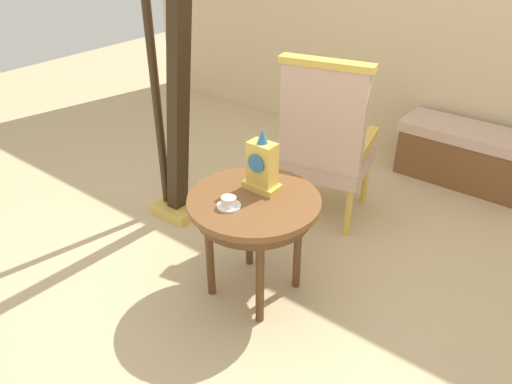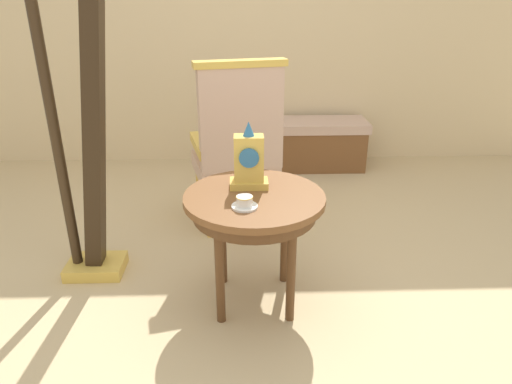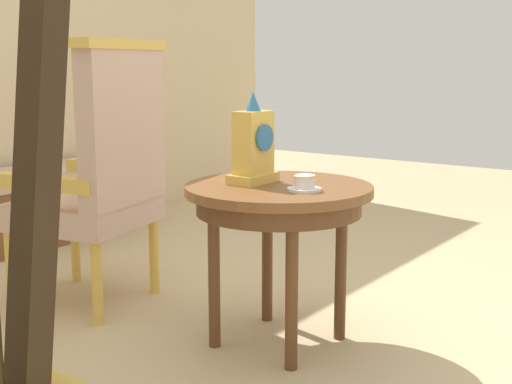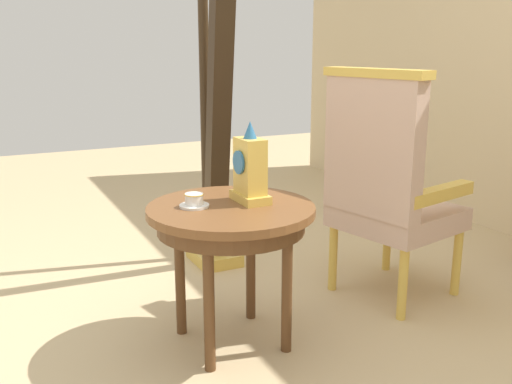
% 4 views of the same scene
% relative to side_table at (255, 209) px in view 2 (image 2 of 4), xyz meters
% --- Properties ---
extents(ground_plane, '(10.00, 10.00, 0.00)m').
position_rel_side_table_xyz_m(ground_plane, '(-0.06, 0.05, -0.53)').
color(ground_plane, tan).
extents(wall_back, '(6.00, 0.10, 2.80)m').
position_rel_side_table_xyz_m(wall_back, '(-0.06, 2.30, 0.87)').
color(wall_back, beige).
rests_on(wall_back, ground).
extents(side_table, '(0.69, 0.69, 0.61)m').
position_rel_side_table_xyz_m(side_table, '(0.00, 0.00, 0.00)').
color(side_table, brown).
rests_on(side_table, ground).
extents(teacup_left, '(0.12, 0.12, 0.06)m').
position_rel_side_table_xyz_m(teacup_left, '(-0.05, -0.14, 0.10)').
color(teacup_left, white).
rests_on(teacup_left, side_table).
extents(mantel_clock, '(0.19, 0.11, 0.34)m').
position_rel_side_table_xyz_m(mantel_clock, '(-0.02, 0.10, 0.21)').
color(mantel_clock, gold).
rests_on(mantel_clock, side_table).
extents(armchair, '(0.65, 0.64, 1.14)m').
position_rel_side_table_xyz_m(armchair, '(-0.09, 0.86, 0.06)').
color(armchair, '#CCA893').
rests_on(armchair, ground).
extents(harp, '(0.40, 0.24, 1.86)m').
position_rel_side_table_xyz_m(harp, '(-0.88, 0.29, 0.22)').
color(harp, gold).
rests_on(harp, ground).
extents(window_bench, '(1.07, 0.40, 0.44)m').
position_rel_side_table_xyz_m(window_bench, '(0.54, 2.00, -0.31)').
color(window_bench, '#CCA893').
rests_on(window_bench, ground).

